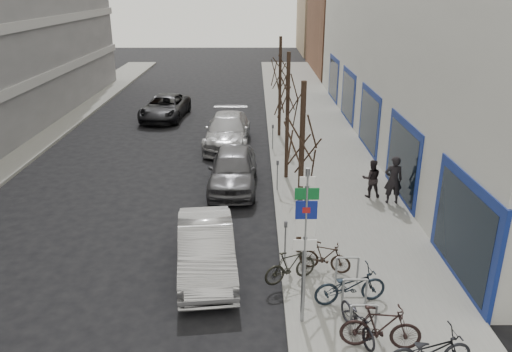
{
  "coord_description": "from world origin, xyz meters",
  "views": [
    {
      "loc": [
        1.22,
        -10.32,
        7.96
      ],
      "look_at": [
        1.27,
        5.27,
        2.0
      ],
      "focal_mm": 35.0,
      "sensor_mm": 36.0,
      "label": 1
    }
  ],
  "objects_px": {
    "meter_back": "(273,134)",
    "parked_car_back": "(227,131)",
    "highway_sign_pole": "(305,239)",
    "bike_mid_inner": "(290,266)",
    "tree_mid": "(288,87)",
    "tree_near": "(302,130)",
    "bike_far_curb": "(431,347)",
    "meter_mid": "(277,172)",
    "bike_mid_curb": "(350,283)",
    "parked_car_mid": "(233,169)",
    "bike_near_left": "(358,317)",
    "bike_rack": "(355,289)",
    "bike_near_right": "(381,327)",
    "meter_front": "(285,237)",
    "bike_far_inner": "(325,256)",
    "parked_car_front": "(206,248)",
    "tree_far": "(280,63)",
    "pedestrian_near": "(393,180)",
    "pedestrian_far": "(371,178)",
    "lane_car": "(165,107)"
  },
  "relations": [
    {
      "from": "parked_car_mid",
      "to": "pedestrian_near",
      "type": "distance_m",
      "value": 6.46
    },
    {
      "from": "parked_car_mid",
      "to": "lane_car",
      "type": "bearing_deg",
      "value": 113.29
    },
    {
      "from": "highway_sign_pole",
      "to": "parked_car_mid",
      "type": "height_order",
      "value": "highway_sign_pole"
    },
    {
      "from": "tree_mid",
      "to": "pedestrian_near",
      "type": "height_order",
      "value": "tree_mid"
    },
    {
      "from": "parked_car_mid",
      "to": "tree_far",
      "type": "bearing_deg",
      "value": 73.69
    },
    {
      "from": "bike_rack",
      "to": "parked_car_front",
      "type": "xyz_separation_m",
      "value": [
        -4.0,
        1.97,
        0.1
      ]
    },
    {
      "from": "bike_rack",
      "to": "lane_car",
      "type": "relative_size",
      "value": 0.43
    },
    {
      "from": "parked_car_front",
      "to": "parked_car_mid",
      "type": "height_order",
      "value": "parked_car_mid"
    },
    {
      "from": "parked_car_front",
      "to": "bike_mid_inner",
      "type": "bearing_deg",
      "value": -24.69
    },
    {
      "from": "meter_mid",
      "to": "parked_car_back",
      "type": "xyz_separation_m",
      "value": [
        -2.35,
        6.58,
        -0.1
      ]
    },
    {
      "from": "bike_near_left",
      "to": "bike_far_curb",
      "type": "height_order",
      "value": "bike_far_curb"
    },
    {
      "from": "bike_mid_curb",
      "to": "parked_car_mid",
      "type": "distance_m",
      "value": 9.06
    },
    {
      "from": "bike_mid_inner",
      "to": "parked_car_mid",
      "type": "distance_m",
      "value": 7.63
    },
    {
      "from": "meter_front",
      "to": "tree_far",
      "type": "bearing_deg",
      "value": 88.09
    },
    {
      "from": "tree_mid",
      "to": "tree_near",
      "type": "bearing_deg",
      "value": -90.0
    },
    {
      "from": "tree_mid",
      "to": "parked_car_mid",
      "type": "distance_m",
      "value": 4.07
    },
    {
      "from": "tree_far",
      "to": "highway_sign_pole",
      "type": "bearing_deg",
      "value": -90.69
    },
    {
      "from": "tree_near",
      "to": "bike_far_curb",
      "type": "relative_size",
      "value": 2.92
    },
    {
      "from": "tree_near",
      "to": "bike_far_inner",
      "type": "xyz_separation_m",
      "value": [
        0.66,
        -1.15,
        -3.49
      ]
    },
    {
      "from": "bike_mid_inner",
      "to": "bike_mid_curb",
      "type": "bearing_deg",
      "value": -150.29
    },
    {
      "from": "tree_far",
      "to": "pedestrian_near",
      "type": "relative_size",
      "value": 2.91
    },
    {
      "from": "meter_back",
      "to": "bike_near_right",
      "type": "xyz_separation_m",
      "value": [
        1.94,
        -14.99,
        -0.2
      ]
    },
    {
      "from": "pedestrian_far",
      "to": "parked_car_front",
      "type": "bearing_deg",
      "value": 42.64
    },
    {
      "from": "tree_far",
      "to": "pedestrian_far",
      "type": "bearing_deg",
      "value": -69.69
    },
    {
      "from": "bike_mid_inner",
      "to": "bike_far_inner",
      "type": "xyz_separation_m",
      "value": [
        1.04,
        0.55,
        -0.03
      ]
    },
    {
      "from": "parked_car_front",
      "to": "pedestrian_near",
      "type": "xyz_separation_m",
      "value": [
        6.68,
        4.64,
        0.34
      ]
    },
    {
      "from": "highway_sign_pole",
      "to": "bike_near_right",
      "type": "relative_size",
      "value": 2.25
    },
    {
      "from": "tree_near",
      "to": "tree_mid",
      "type": "relative_size",
      "value": 1.0
    },
    {
      "from": "meter_back",
      "to": "bike_mid_inner",
      "type": "xyz_separation_m",
      "value": [
        0.07,
        -12.2,
        -0.27
      ]
    },
    {
      "from": "meter_back",
      "to": "bike_near_right",
      "type": "bearing_deg",
      "value": -82.63
    },
    {
      "from": "bike_mid_inner",
      "to": "pedestrian_far",
      "type": "xyz_separation_m",
      "value": [
        3.58,
        6.05,
        0.28
      ]
    },
    {
      "from": "meter_back",
      "to": "parked_car_back",
      "type": "xyz_separation_m",
      "value": [
        -2.35,
        1.08,
        -0.1
      ]
    },
    {
      "from": "pedestrian_far",
      "to": "meter_mid",
      "type": "bearing_deg",
      "value": -8.84
    },
    {
      "from": "bike_rack",
      "to": "bike_far_curb",
      "type": "relative_size",
      "value": 1.2
    },
    {
      "from": "bike_rack",
      "to": "parked_car_mid",
      "type": "distance_m",
      "value": 9.26
    },
    {
      "from": "meter_mid",
      "to": "bike_mid_curb",
      "type": "height_order",
      "value": "meter_mid"
    },
    {
      "from": "bike_mid_curb",
      "to": "highway_sign_pole",
      "type": "bearing_deg",
      "value": 110.14
    },
    {
      "from": "bike_mid_inner",
      "to": "parked_car_back",
      "type": "xyz_separation_m",
      "value": [
        -2.42,
        13.29,
        0.17
      ]
    },
    {
      "from": "meter_front",
      "to": "parked_car_mid",
      "type": "relative_size",
      "value": 0.26
    },
    {
      "from": "highway_sign_pole",
      "to": "tree_mid",
      "type": "height_order",
      "value": "tree_mid"
    },
    {
      "from": "bike_far_curb",
      "to": "parked_car_front",
      "type": "xyz_separation_m",
      "value": [
        -5.19,
        4.26,
        0.03
      ]
    },
    {
      "from": "bike_mid_inner",
      "to": "bike_far_inner",
      "type": "height_order",
      "value": "bike_mid_inner"
    },
    {
      "from": "meter_mid",
      "to": "meter_back",
      "type": "xyz_separation_m",
      "value": [
        0.0,
        5.5,
        0.0
      ]
    },
    {
      "from": "meter_front",
      "to": "bike_near_right",
      "type": "distance_m",
      "value": 4.44
    },
    {
      "from": "bike_mid_curb",
      "to": "lane_car",
      "type": "bearing_deg",
      "value": 11.41
    },
    {
      "from": "highway_sign_pole",
      "to": "bike_mid_inner",
      "type": "relative_size",
      "value": 2.57
    },
    {
      "from": "bike_far_curb",
      "to": "meter_mid",
      "type": "bearing_deg",
      "value": 8.23
    },
    {
      "from": "bike_far_curb",
      "to": "bike_far_inner",
      "type": "relative_size",
      "value": 1.22
    },
    {
      "from": "bike_near_right",
      "to": "parked_car_front",
      "type": "xyz_separation_m",
      "value": [
        -4.29,
        3.57,
        0.04
      ]
    },
    {
      "from": "bike_far_inner",
      "to": "parked_car_mid",
      "type": "distance_m",
      "value": 7.44
    }
  ]
}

